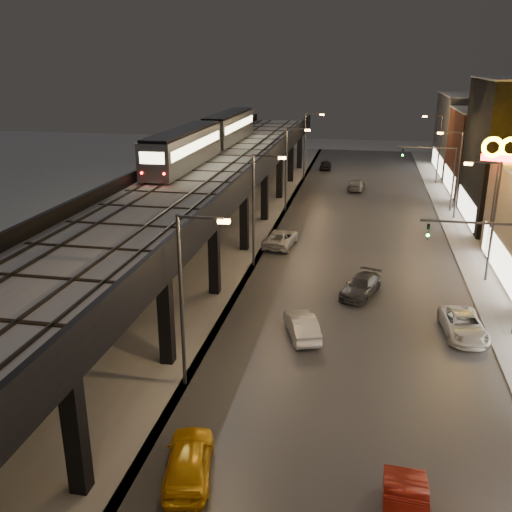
{
  "coord_description": "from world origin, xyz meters",
  "views": [
    {
      "loc": [
        7.69,
        -11.26,
        15.75
      ],
      "look_at": [
        1.78,
        19.28,
        5.0
      ],
      "focal_mm": 40.0,
      "sensor_mm": 36.0,
      "label": 1
    }
  ],
  "objects_px": {
    "car_mid_dark": "(356,185)",
    "car_onc_dark": "(463,326)",
    "subway_train": "(210,136)",
    "car_far_white": "(325,165)",
    "car_near_white": "(302,326)",
    "car_mid_silver": "(281,239)",
    "car_taxi": "(189,461)",
    "car_onc_white": "(361,287)"
  },
  "relations": [
    {
      "from": "car_mid_dark",
      "to": "car_onc_dark",
      "type": "relative_size",
      "value": 0.95
    },
    {
      "from": "subway_train",
      "to": "car_mid_silver",
      "type": "relative_size",
      "value": 6.43
    },
    {
      "from": "subway_train",
      "to": "car_onc_dark",
      "type": "relative_size",
      "value": 6.85
    },
    {
      "from": "subway_train",
      "to": "car_taxi",
      "type": "height_order",
      "value": "subway_train"
    },
    {
      "from": "car_onc_dark",
      "to": "car_mid_dark",
      "type": "bearing_deg",
      "value": 95.67
    },
    {
      "from": "car_mid_dark",
      "to": "car_far_white",
      "type": "relative_size",
      "value": 1.17
    },
    {
      "from": "car_far_white",
      "to": "car_onc_white",
      "type": "distance_m",
      "value": 48.66
    },
    {
      "from": "car_taxi",
      "to": "car_onc_dark",
      "type": "height_order",
      "value": "car_taxi"
    },
    {
      "from": "car_near_white",
      "to": "car_onc_white",
      "type": "xyz_separation_m",
      "value": [
        3.33,
        7.11,
        -0.05
      ]
    },
    {
      "from": "car_mid_silver",
      "to": "car_onc_white",
      "type": "height_order",
      "value": "car_mid_silver"
    },
    {
      "from": "car_far_white",
      "to": "car_taxi",
      "type": "bearing_deg",
      "value": 88.22
    },
    {
      "from": "car_near_white",
      "to": "car_far_white",
      "type": "height_order",
      "value": "car_near_white"
    },
    {
      "from": "subway_train",
      "to": "car_near_white",
      "type": "relative_size",
      "value": 7.75
    },
    {
      "from": "car_taxi",
      "to": "car_mid_silver",
      "type": "height_order",
      "value": "car_taxi"
    },
    {
      "from": "car_taxi",
      "to": "car_mid_dark",
      "type": "distance_m",
      "value": 54.78
    },
    {
      "from": "car_mid_silver",
      "to": "car_mid_dark",
      "type": "relative_size",
      "value": 1.12
    },
    {
      "from": "car_mid_dark",
      "to": "car_far_white",
      "type": "distance_m",
      "value": 14.63
    },
    {
      "from": "subway_train",
      "to": "car_far_white",
      "type": "relative_size",
      "value": 8.39
    },
    {
      "from": "car_near_white",
      "to": "car_mid_silver",
      "type": "xyz_separation_m",
      "value": [
        -3.86,
        17.06,
        0.01
      ]
    },
    {
      "from": "car_near_white",
      "to": "car_mid_dark",
      "type": "relative_size",
      "value": 0.93
    },
    {
      "from": "car_far_white",
      "to": "car_onc_white",
      "type": "height_order",
      "value": "car_far_white"
    },
    {
      "from": "car_far_white",
      "to": "car_onc_white",
      "type": "xyz_separation_m",
      "value": [
        6.17,
        -48.27,
        -0.01
      ]
    },
    {
      "from": "car_far_white",
      "to": "car_onc_dark",
      "type": "xyz_separation_m",
      "value": [
        12.31,
        -53.46,
        -0.0
      ]
    },
    {
      "from": "subway_train",
      "to": "car_near_white",
      "type": "distance_m",
      "value": 31.33
    },
    {
      "from": "car_mid_silver",
      "to": "car_onc_white",
      "type": "xyz_separation_m",
      "value": [
        7.19,
        -9.95,
        -0.06
      ]
    },
    {
      "from": "car_near_white",
      "to": "car_onc_white",
      "type": "height_order",
      "value": "car_near_white"
    },
    {
      "from": "car_taxi",
      "to": "car_mid_silver",
      "type": "bearing_deg",
      "value": -99.94
    },
    {
      "from": "car_mid_silver",
      "to": "car_far_white",
      "type": "distance_m",
      "value": 38.34
    },
    {
      "from": "car_onc_dark",
      "to": "car_onc_white",
      "type": "relative_size",
      "value": 1.07
    },
    {
      "from": "car_taxi",
      "to": "car_mid_dark",
      "type": "bearing_deg",
      "value": -106.99
    },
    {
      "from": "car_onc_dark",
      "to": "car_onc_white",
      "type": "bearing_deg",
      "value": 135.0
    },
    {
      "from": "car_onc_dark",
      "to": "car_mid_silver",
      "type": "bearing_deg",
      "value": 126.58
    },
    {
      "from": "car_near_white",
      "to": "car_mid_dark",
      "type": "xyz_separation_m",
      "value": [
        2.14,
        41.62,
        -0.04
      ]
    },
    {
      "from": "subway_train",
      "to": "car_taxi",
      "type": "distance_m",
      "value": 42.31
    },
    {
      "from": "car_far_white",
      "to": "car_mid_dark",
      "type": "bearing_deg",
      "value": 108.22
    },
    {
      "from": "car_mid_silver",
      "to": "car_far_white",
      "type": "height_order",
      "value": "car_mid_silver"
    },
    {
      "from": "subway_train",
      "to": "car_onc_white",
      "type": "distance_m",
      "value": 27.21
    },
    {
      "from": "car_mid_dark",
      "to": "car_far_white",
      "type": "height_order",
      "value": "car_far_white"
    },
    {
      "from": "car_near_white",
      "to": "car_onc_dark",
      "type": "xyz_separation_m",
      "value": [
        9.47,
        1.92,
        -0.03
      ]
    },
    {
      "from": "car_far_white",
      "to": "car_onc_dark",
      "type": "height_order",
      "value": "same"
    },
    {
      "from": "car_onc_dark",
      "to": "car_far_white",
      "type": "bearing_deg",
      "value": 98.17
    },
    {
      "from": "car_taxi",
      "to": "car_mid_dark",
      "type": "relative_size",
      "value": 0.96
    }
  ]
}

